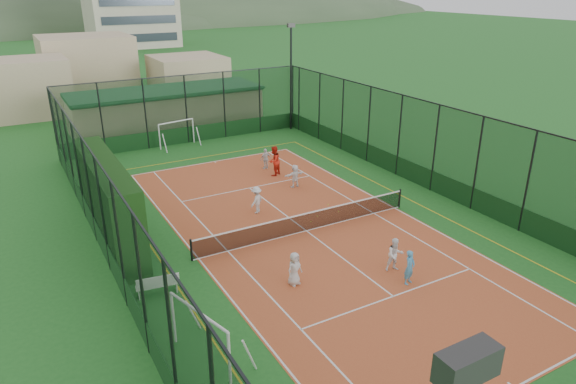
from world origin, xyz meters
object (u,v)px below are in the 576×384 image
at_px(child_near_mid, 410,267).
at_px(child_near_right, 395,255).
at_px(clubhouse, 167,108).
at_px(child_far_left, 257,200).
at_px(child_far_back, 295,176).
at_px(child_near_left, 294,269).
at_px(coach, 274,161).
at_px(child_far_right, 266,159).
at_px(white_bench, 157,284).
at_px(floodlight_ne, 291,78).
at_px(futsal_goal_far, 177,134).
at_px(futsal_goal_near, 200,338).

distance_m(child_near_mid, child_near_right, 1.07).
distance_m(clubhouse, child_near_mid, 27.99).
distance_m(child_near_right, child_far_left, 8.35).
bearing_deg(child_far_back, child_near_left, 56.31).
bearing_deg(coach, child_near_left, 35.76).
relative_size(child_near_right, child_far_right, 1.09).
bearing_deg(child_near_left, child_near_right, -28.85).
bearing_deg(child_far_left, white_bench, 3.66).
xyz_separation_m(clubhouse, child_near_left, (-2.87, -25.79, -0.87)).
height_order(clubhouse, child_far_right, clubhouse).
height_order(child_near_mid, child_far_right, child_near_mid).
bearing_deg(floodlight_ne, child_near_right, -108.79).
bearing_deg(coach, child_far_back, 63.51).
distance_m(child_far_left, coach, 5.67).
distance_m(clubhouse, child_far_left, 18.96).
relative_size(child_far_left, coach, 0.76).
bearing_deg(child_near_mid, clubhouse, 72.84).
height_order(child_near_mid, child_far_left, child_near_mid).
bearing_deg(child_far_left, child_near_right, 74.13).
height_order(white_bench, child_near_right, child_near_right).
height_order(child_far_back, coach, coach).
bearing_deg(child_near_right, futsal_goal_far, 113.53).
xyz_separation_m(child_near_mid, child_far_right, (1.23, 14.88, -0.05)).
height_order(futsal_goal_far, coach, coach).
relative_size(child_near_right, coach, 0.78).
height_order(clubhouse, child_near_left, clubhouse).
height_order(white_bench, futsal_goal_far, futsal_goal_far).
bearing_deg(clubhouse, white_bench, -108.13).
xyz_separation_m(floodlight_ne, futsal_goal_far, (-9.61, -0.07, -3.21)).
bearing_deg(child_far_left, child_near_left, 43.17).
bearing_deg(child_far_right, floodlight_ne, -139.04).
xyz_separation_m(white_bench, child_near_right, (9.09, -3.08, 0.29)).
bearing_deg(coach, child_far_left, 22.90).
xyz_separation_m(white_bench, child_far_back, (10.21, 7.10, 0.24)).
height_order(child_near_right, child_far_left, child_near_right).
relative_size(floodlight_ne, child_near_mid, 5.71).
xyz_separation_m(child_near_left, child_near_mid, (4.00, -2.17, 0.02)).
height_order(clubhouse, coach, clubhouse).
height_order(futsal_goal_far, child_near_right, futsal_goal_far).
relative_size(clubhouse, futsal_goal_near, 5.11).
bearing_deg(futsal_goal_far, child_near_right, -94.81).
height_order(child_near_left, coach, coach).
bearing_deg(clubhouse, child_far_left, -93.47).
height_order(child_far_right, child_far_back, child_far_back).
bearing_deg(futsal_goal_near, coach, -51.78).
relative_size(futsal_goal_near, child_far_back, 2.18).
distance_m(child_near_left, coach, 12.50).
height_order(child_near_right, coach, coach).
relative_size(floodlight_ne, coach, 4.41).
xyz_separation_m(white_bench, child_far_right, (10.17, 10.74, 0.23)).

